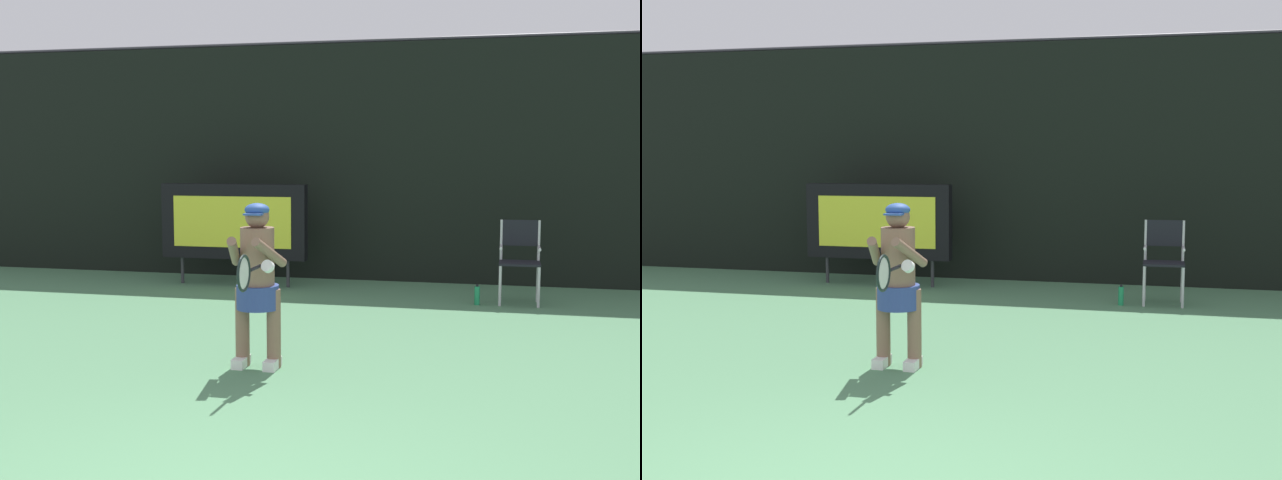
{
  "view_description": "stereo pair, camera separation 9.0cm",
  "coord_description": "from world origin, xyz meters",
  "views": [
    {
      "loc": [
        1.45,
        -3.53,
        1.96
      ],
      "look_at": [
        -0.45,
        4.51,
        1.05
      ],
      "focal_mm": 44.7,
      "sensor_mm": 36.0,
      "label": 1
    },
    {
      "loc": [
        1.54,
        -3.5,
        1.96
      ],
      "look_at": [
        -0.45,
        4.51,
        1.05
      ],
      "focal_mm": 44.7,
      "sensor_mm": 36.0,
      "label": 2
    }
  ],
  "objects": [
    {
      "name": "tennis_racket",
      "position": [
        -0.65,
        2.66,
        0.97
      ],
      "size": [
        0.03,
        0.6,
        0.31
      ],
      "rotation": [
        0.0,
        0.0,
        -0.09
      ],
      "color": "black"
    },
    {
      "name": "umpire_chair",
      "position": [
        1.62,
        7.05,
        0.62
      ],
      "size": [
        0.52,
        0.44,
        1.08
      ],
      "color": "#B7B7BC",
      "rests_on": "ground"
    },
    {
      "name": "backdrop_screen",
      "position": [
        0.0,
        8.5,
        1.81
      ],
      "size": [
        18.0,
        0.12,
        3.66
      ],
      "color": "black",
      "rests_on": "ground"
    },
    {
      "name": "water_bottle",
      "position": [
        1.09,
        6.8,
        0.12
      ],
      "size": [
        0.07,
        0.07,
        0.27
      ],
      "color": "#1E8C55",
      "rests_on": "ground"
    },
    {
      "name": "tennis_player",
      "position": [
        -0.75,
        3.29,
        0.83
      ],
      "size": [
        0.54,
        0.61,
        1.51
      ],
      "color": "white",
      "rests_on": "ground"
    },
    {
      "name": "scoreboard",
      "position": [
        -2.48,
        7.55,
        0.95
      ],
      "size": [
        2.2,
        0.21,
        1.5
      ],
      "color": "black",
      "rests_on": "ground"
    }
  ]
}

